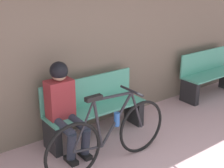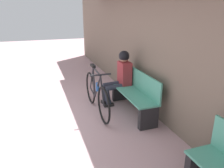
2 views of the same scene
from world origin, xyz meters
name	(u,v)px [view 1 (image 1 of 2)]	position (x,y,z in m)	size (l,w,h in m)	color
storefront_wall	(72,16)	(0.00, 2.86, 1.66)	(12.00, 0.56, 3.20)	#756656
park_bench_near	(94,110)	(0.10, 2.52, 0.38)	(1.48, 0.42, 0.84)	#51A88E
bicycle	(110,136)	(-0.16, 1.78, 0.39)	(1.70, 0.40, 0.95)	black
person_seated	(64,102)	(-0.43, 2.41, 0.68)	(0.34, 0.63, 1.18)	#2D3342
park_bench_far	(209,76)	(2.68, 2.51, 0.37)	(1.28, 0.42, 0.84)	#51A88E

